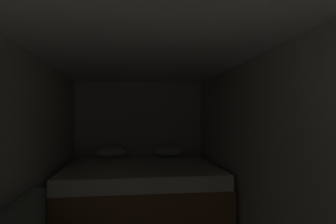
{
  "coord_description": "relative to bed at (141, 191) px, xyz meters",
  "views": [
    {
      "loc": [
        -0.14,
        -0.55,
        1.45
      ],
      "look_at": [
        0.25,
        2.43,
        1.5
      ],
      "focal_mm": 29.62,
      "sensor_mm": 36.0,
      "label": 1
    }
  ],
  "objects": [
    {
      "name": "wall_back",
      "position": [
        0.0,
        0.98,
        0.64
      ],
      "size": [
        2.33,
        0.05,
        2.08
      ],
      "primitive_type": "cube",
      "color": "beige",
      "rests_on": "ground"
    },
    {
      "name": "wall_left",
      "position": [
        -1.14,
        -1.62,
        0.64
      ],
      "size": [
        0.05,
        5.14,
        2.08
      ],
      "primitive_type": "cube",
      "color": "beige",
      "rests_on": "ground"
    },
    {
      "name": "wall_right",
      "position": [
        1.14,
        -1.62,
        0.64
      ],
      "size": [
        0.05,
        5.14,
        2.08
      ],
      "primitive_type": "cube",
      "color": "beige",
      "rests_on": "ground"
    },
    {
      "name": "ceiling_slab",
      "position": [
        0.0,
        -1.62,
        1.71
      ],
      "size": [
        2.33,
        5.14,
        0.05
      ],
      "primitive_type": "cube",
      "color": "white",
      "rests_on": "wall_left"
    },
    {
      "name": "bed",
      "position": [
        0.0,
        0.0,
        0.0
      ],
      "size": [
        2.11,
        1.83,
        0.96
      ],
      "color": "brown",
      "rests_on": "ground"
    }
  ]
}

